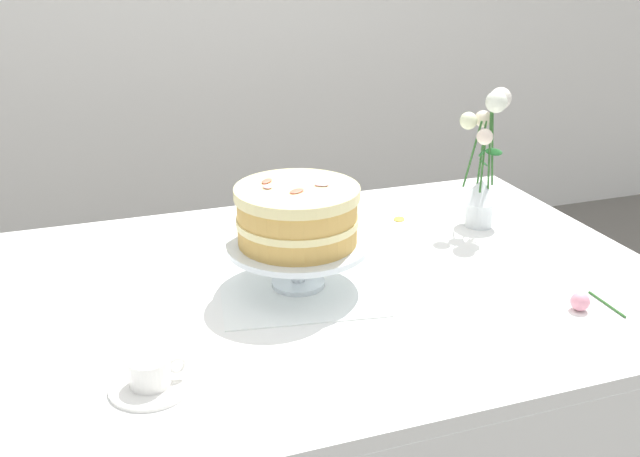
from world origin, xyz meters
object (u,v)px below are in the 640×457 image
at_px(teacup, 151,376).
at_px(cake_stand, 298,250).
at_px(flower_vase, 484,169).
at_px(layer_cake, 297,215).
at_px(dining_table, 338,321).
at_px(fallen_rose, 581,302).

bearing_deg(teacup, cake_stand, 38.71).
bearing_deg(flower_vase, teacup, -153.04).
bearing_deg(flower_vase, cake_stand, -161.91).
bearing_deg(layer_cake, cake_stand, -25.79).
bearing_deg(dining_table, fallen_rose, -32.70).
relative_size(dining_table, teacup, 10.36).
bearing_deg(cake_stand, flower_vase, 18.09).
xyz_separation_m(cake_stand, flower_vase, (0.53, 0.17, 0.07)).
relative_size(teacup, fallen_rose, 1.25).
bearing_deg(cake_stand, fallen_rose, -29.41).
xyz_separation_m(cake_stand, teacup, (-0.33, -0.26, -0.06)).
height_order(cake_stand, fallen_rose, cake_stand).
bearing_deg(teacup, flower_vase, 26.96).
distance_m(layer_cake, teacup, 0.44).
distance_m(cake_stand, fallen_rose, 0.56).
bearing_deg(teacup, fallen_rose, -0.78).
bearing_deg(flower_vase, layer_cake, -161.92).
height_order(layer_cake, flower_vase, flower_vase).
distance_m(teacup, fallen_rose, 0.82).
distance_m(flower_vase, teacup, 0.97).
xyz_separation_m(dining_table, flower_vase, (0.45, 0.19, 0.24)).
distance_m(layer_cake, flower_vase, 0.56).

